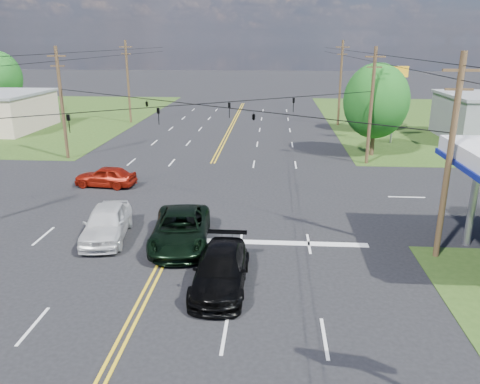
# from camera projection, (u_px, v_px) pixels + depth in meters

# --- Properties ---
(ground) EXTENTS (280.00, 280.00, 0.00)m
(ground) POSITION_uv_depth(u_px,v_px,m) (198.00, 193.00, 31.95)
(ground) COLOR black
(ground) RESTS_ON ground
(stop_bar) EXTENTS (10.00, 0.50, 0.02)m
(stop_bar) POSITION_uv_depth(u_px,v_px,m) (270.00, 243.00, 24.02)
(stop_bar) COLOR silver
(stop_bar) RESTS_ON ground
(pole_se) EXTENTS (1.60, 0.28, 9.50)m
(pole_se) POSITION_uv_depth(u_px,v_px,m) (449.00, 157.00, 21.01)
(pole_se) COLOR #46371E
(pole_se) RESTS_ON ground
(pole_nw) EXTENTS (1.60, 0.28, 9.50)m
(pole_nw) POSITION_uv_depth(u_px,v_px,m) (62.00, 102.00, 39.85)
(pole_nw) COLOR #46371E
(pole_nw) RESTS_ON ground
(pole_ne) EXTENTS (1.60, 0.28, 9.50)m
(pole_ne) POSITION_uv_depth(u_px,v_px,m) (371.00, 105.00, 38.09)
(pole_ne) COLOR #46371E
(pole_ne) RESTS_ON ground
(pole_left_far) EXTENTS (1.60, 0.28, 10.00)m
(pole_left_far) POSITION_uv_depth(u_px,v_px,m) (128.00, 81.00, 57.81)
(pole_left_far) COLOR #46371E
(pole_left_far) RESTS_ON ground
(pole_right_far) EXTENTS (1.60, 0.28, 10.00)m
(pole_right_far) POSITION_uv_depth(u_px,v_px,m) (340.00, 82.00, 56.05)
(pole_right_far) COLOR #46371E
(pole_right_far) RESTS_ON ground
(span_wire_signals) EXTENTS (26.00, 18.00, 1.13)m
(span_wire_signals) POSITION_uv_depth(u_px,v_px,m) (195.00, 104.00, 30.10)
(span_wire_signals) COLOR black
(span_wire_signals) RESTS_ON ground
(power_lines) EXTENTS (26.04, 100.00, 0.64)m
(power_lines) POSITION_uv_depth(u_px,v_px,m) (188.00, 64.00, 27.40)
(power_lines) COLOR black
(power_lines) RESTS_ON ground
(tree_right_a) EXTENTS (5.70, 5.70, 8.18)m
(tree_right_a) POSITION_uv_depth(u_px,v_px,m) (376.00, 101.00, 40.89)
(tree_right_a) COLOR #46371E
(tree_right_a) RESTS_ON ground
(tree_right_b) EXTENTS (4.94, 4.94, 7.09)m
(tree_right_b) POSITION_uv_depth(u_px,v_px,m) (376.00, 94.00, 52.31)
(tree_right_b) COLOR #46371E
(tree_right_b) RESTS_ON ground
(pickup_dkgreen) EXTENTS (3.37, 6.29, 1.68)m
(pickup_dkgreen) POSITION_uv_depth(u_px,v_px,m) (181.00, 229.00, 23.59)
(pickup_dkgreen) COLOR black
(pickup_dkgreen) RESTS_ON ground
(suv_black) EXTENTS (2.25, 5.38, 1.55)m
(suv_black) POSITION_uv_depth(u_px,v_px,m) (221.00, 270.00, 19.50)
(suv_black) COLOR black
(suv_black) RESTS_ON ground
(pickup_white) EXTENTS (2.73, 5.38, 1.75)m
(pickup_white) POSITION_uv_depth(u_px,v_px,m) (107.00, 223.00, 24.32)
(pickup_white) COLOR silver
(pickup_white) RESTS_ON ground
(sedan_red) EXTENTS (4.46, 2.16, 1.47)m
(sedan_red) POSITION_uv_depth(u_px,v_px,m) (106.00, 176.00, 33.12)
(sedan_red) COLOR maroon
(sedan_red) RESTS_ON ground
(polesign_ne) EXTENTS (2.11, 0.50, 7.64)m
(polesign_ne) POSITION_uv_depth(u_px,v_px,m) (396.00, 84.00, 45.75)
(polesign_ne) COLOR #A5A5AA
(polesign_ne) RESTS_ON ground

